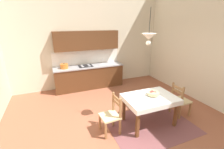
% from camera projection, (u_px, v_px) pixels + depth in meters
% --- Properties ---
extents(ground_plane, '(6.47, 6.74, 0.10)m').
position_uv_depth(ground_plane, '(123.00, 128.00, 3.89)').
color(ground_plane, '#99563D').
extents(wall_back, '(6.47, 0.12, 4.20)m').
position_uv_depth(wall_back, '(89.00, 33.00, 5.93)').
color(wall_back, beige).
rests_on(wall_back, ground_plane).
extents(wall_right, '(0.12, 6.74, 4.20)m').
position_uv_depth(wall_right, '(222.00, 37.00, 4.27)').
color(wall_right, beige).
rests_on(wall_right, ground_plane).
extents(area_rug, '(2.10, 1.60, 0.01)m').
position_uv_depth(area_rug, '(150.00, 125.00, 3.95)').
color(area_rug, brown).
rests_on(area_rug, ground_plane).
extents(kitchen_cabinetry, '(2.66, 0.63, 2.20)m').
position_uv_depth(kitchen_cabinetry, '(89.00, 67.00, 5.99)').
color(kitchen_cabinetry, '#56331C').
rests_on(kitchen_cabinetry, ground_plane).
extents(dining_table, '(1.28, 0.91, 0.75)m').
position_uv_depth(dining_table, '(150.00, 102.00, 3.84)').
color(dining_table, brown).
rests_on(dining_table, ground_plane).
extents(dining_chair_window_side, '(0.42, 0.42, 0.93)m').
position_uv_depth(dining_chair_window_side, '(180.00, 100.00, 4.26)').
color(dining_chair_window_side, '#D1BC89').
rests_on(dining_chair_window_side, ground_plane).
extents(dining_chair_tv_side, '(0.44, 0.44, 0.93)m').
position_uv_depth(dining_chair_tv_side, '(111.00, 115.00, 3.58)').
color(dining_chair_tv_side, '#D1BC89').
rests_on(dining_chair_tv_side, ground_plane).
extents(fruit_bowl, '(0.30, 0.30, 0.12)m').
position_uv_depth(fruit_bowl, '(153.00, 93.00, 3.84)').
color(fruit_bowl, tan).
rests_on(fruit_bowl, dining_table).
extents(pendant_lamp, '(0.32, 0.32, 0.80)m').
position_uv_depth(pendant_lamp, '(149.00, 37.00, 3.43)').
color(pendant_lamp, black).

